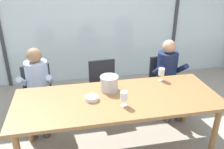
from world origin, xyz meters
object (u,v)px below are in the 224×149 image
(person_navy_polo, at_px, (168,73))
(wine_glass_by_left_taster, at_px, (124,96))
(person_pale_blue_shirt, at_px, (37,84))
(tasting_bowl, at_px, (92,98))
(dining_table, at_px, (118,103))
(chair_left_of_center, at_px, (104,84))
(chair_near_curtain, at_px, (38,90))
(chair_center, at_px, (163,79))
(wine_glass_near_bucket, at_px, (161,72))
(ice_bucket_primary, at_px, (109,83))

(person_navy_polo, xyz_separation_m, wine_glass_by_left_taster, (-0.96, -0.92, 0.20))
(person_navy_polo, bearing_deg, person_pale_blue_shirt, -179.10)
(tasting_bowl, distance_m, wine_glass_by_left_taster, 0.40)
(person_navy_polo, bearing_deg, tasting_bowl, -149.58)
(dining_table, relative_size, chair_left_of_center, 2.85)
(chair_near_curtain, height_order, wine_glass_by_left_taster, wine_glass_by_left_taster)
(person_navy_polo, relative_size, tasting_bowl, 7.55)
(chair_left_of_center, distance_m, tasting_bowl, 0.97)
(chair_center, distance_m, person_pale_blue_shirt, 1.99)
(chair_left_of_center, height_order, tasting_bowl, chair_left_of_center)
(chair_near_curtain, distance_m, wine_glass_by_left_taster, 1.55)
(dining_table, distance_m, wine_glass_by_left_taster, 0.26)
(chair_near_curtain, bearing_deg, chair_center, -7.38)
(tasting_bowl, bearing_deg, chair_left_of_center, 72.27)
(dining_table, height_order, person_navy_polo, person_navy_polo)
(wine_glass_near_bucket, bearing_deg, person_navy_polo, 52.72)
(chair_center, relative_size, person_navy_polo, 0.73)
(chair_near_curtain, relative_size, chair_center, 1.00)
(ice_bucket_primary, xyz_separation_m, wine_glass_by_left_taster, (0.09, -0.39, 0.02))
(tasting_bowl, bearing_deg, person_pale_blue_shirt, 133.41)
(wine_glass_by_left_taster, bearing_deg, ice_bucket_primary, 103.25)
(tasting_bowl, bearing_deg, wine_glass_near_bucket, 19.07)
(chair_center, relative_size, wine_glass_by_left_taster, 4.97)
(chair_near_curtain, xyz_separation_m, wine_glass_by_left_taster, (1.06, -1.07, 0.38))
(tasting_bowl, height_order, wine_glass_by_left_taster, wine_glass_by_left_taster)
(person_pale_blue_shirt, distance_m, ice_bucket_primary, 1.10)
(chair_left_of_center, bearing_deg, chair_center, -4.43)
(wine_glass_near_bucket, bearing_deg, wine_glass_by_left_taster, -140.91)
(person_pale_blue_shirt, bearing_deg, ice_bucket_primary, -27.35)
(ice_bucket_primary, bearing_deg, chair_center, 33.10)
(chair_near_curtain, relative_size, ice_bucket_primary, 3.72)
(chair_center, bearing_deg, person_pale_blue_shirt, 179.70)
(dining_table, height_order, person_pale_blue_shirt, person_pale_blue_shirt)
(dining_table, height_order, wine_glass_near_bucket, wine_glass_near_bucket)
(chair_center, bearing_deg, wine_glass_by_left_taster, -136.02)
(chair_left_of_center, relative_size, person_navy_polo, 0.73)
(person_pale_blue_shirt, relative_size, ice_bucket_primary, 5.10)
(person_navy_polo, xyz_separation_m, wine_glass_near_bucket, (-0.29, -0.39, 0.20))
(person_pale_blue_shirt, xyz_separation_m, wine_glass_by_left_taster, (1.03, -0.92, 0.20))
(dining_table, distance_m, tasting_bowl, 0.32)
(person_navy_polo, height_order, tasting_bowl, person_navy_polo)
(dining_table, bearing_deg, tasting_bowl, 178.09)
(wine_glass_by_left_taster, xyz_separation_m, wine_glass_near_bucket, (0.66, 0.54, 0.00))
(chair_near_curtain, xyz_separation_m, tasting_bowl, (0.72, -0.88, 0.28))
(chair_near_curtain, bearing_deg, dining_table, -48.16)
(person_pale_blue_shirt, relative_size, person_navy_polo, 1.00)
(chair_near_curtain, relative_size, chair_left_of_center, 1.00)
(chair_center, bearing_deg, person_navy_polo, -91.04)
(wine_glass_by_left_taster, relative_size, wine_glass_near_bucket, 1.00)
(ice_bucket_primary, height_order, wine_glass_near_bucket, ice_bucket_primary)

